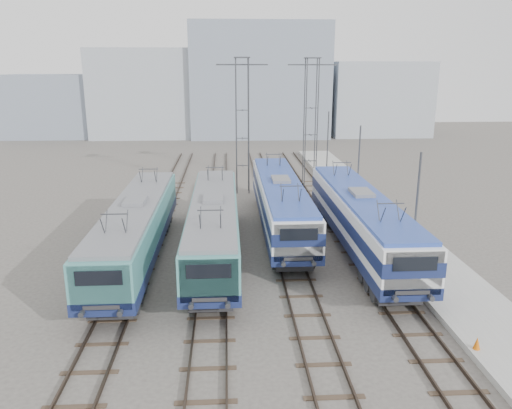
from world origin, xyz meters
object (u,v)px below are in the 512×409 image
at_px(locomotive_far_right, 361,217).
at_px(mast_mid, 358,171).
at_px(mast_front, 416,217).
at_px(locomotive_center_left, 214,224).
at_px(safety_cone, 477,343).
at_px(catenary_tower_east, 311,117).
at_px(locomotive_center_right, 281,201).
at_px(locomotive_far_left, 136,227).
at_px(mast_rear, 327,147).
at_px(catenary_tower_west, 242,120).

relative_size(locomotive_far_right, mast_mid, 2.62).
bearing_deg(mast_mid, mast_front, -90.00).
xyz_separation_m(locomotive_far_right, mast_front, (1.85, -3.95, 1.16)).
relative_size(locomotive_center_left, mast_mid, 2.54).
height_order(locomotive_far_right, safety_cone, locomotive_far_right).
xyz_separation_m(mast_front, mast_mid, (0.00, 12.00, 0.00)).
bearing_deg(mast_mid, safety_cone, -90.29).
xyz_separation_m(catenary_tower_east, safety_cone, (2.00, -29.69, -6.08)).
bearing_deg(locomotive_center_right, safety_cone, -68.48).
xyz_separation_m(locomotive_far_left, locomotive_far_right, (13.50, 0.86, 0.11)).
bearing_deg(safety_cone, locomotive_center_right, 111.52).
relative_size(locomotive_center_left, locomotive_center_right, 0.98).
bearing_deg(mast_front, locomotive_center_left, 161.95).
height_order(mast_front, mast_rear, same).
bearing_deg(mast_mid, locomotive_far_right, -102.95).
relative_size(mast_front, mast_rear, 1.00).
bearing_deg(catenary_tower_east, locomotive_center_right, -107.07).
relative_size(mast_mid, safety_cone, 13.50).
distance_m(catenary_tower_east, mast_mid, 10.69).
bearing_deg(safety_cone, locomotive_center_left, 133.77).
distance_m(catenary_tower_west, mast_front, 22.00).
xyz_separation_m(locomotive_center_left, mast_rear, (10.85, 20.46, 1.29)).
xyz_separation_m(locomotive_center_right, mast_mid, (6.35, 3.84, 1.19)).
bearing_deg(mast_front, locomotive_far_left, 168.61).
height_order(locomotive_center_right, locomotive_far_right, locomotive_far_right).
distance_m(locomotive_center_right, safety_cone, 17.13).
height_order(catenary_tower_east, safety_cone, catenary_tower_east).
bearing_deg(locomotive_center_left, catenary_tower_west, 82.22).
bearing_deg(locomotive_center_left, mast_front, -18.05).
distance_m(locomotive_center_left, catenary_tower_east, 20.91).
height_order(locomotive_center_right, mast_front, mast_front).
xyz_separation_m(locomotive_center_left, mast_mid, (10.85, 8.46, 1.29)).
distance_m(locomotive_far_right, mast_mid, 8.34).
xyz_separation_m(locomotive_far_left, mast_mid, (15.35, 8.91, 1.28)).
height_order(locomotive_far_left, mast_front, mast_front).
distance_m(locomotive_far_left, locomotive_far_right, 13.53).
xyz_separation_m(locomotive_center_left, locomotive_far_right, (9.00, 0.42, 0.12)).
distance_m(catenary_tower_west, mast_mid, 12.16).
height_order(locomotive_center_left, catenary_tower_west, catenary_tower_west).
height_order(catenary_tower_east, mast_rear, catenary_tower_east).
height_order(catenary_tower_west, mast_mid, catenary_tower_west).
relative_size(catenary_tower_west, mast_front, 1.71).
bearing_deg(mast_front, locomotive_far_right, 115.08).
xyz_separation_m(mast_mid, mast_rear, (0.00, 12.00, 0.00)).
bearing_deg(mast_front, safety_cone, -90.75).
bearing_deg(locomotive_center_right, locomotive_far_right, -43.09).
xyz_separation_m(mast_mid, safety_cone, (-0.10, -19.69, -2.94)).
relative_size(locomotive_far_right, catenary_tower_east, 1.53).
xyz_separation_m(catenary_tower_west, safety_cone, (8.50, -27.69, -6.08)).
bearing_deg(locomotive_center_right, mast_mid, 31.14).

